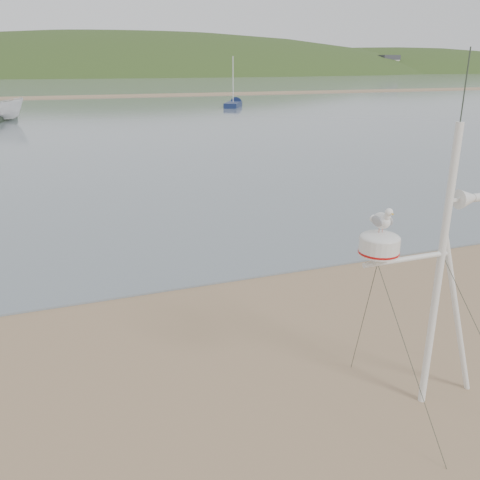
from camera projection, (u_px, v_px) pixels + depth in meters
name	position (u px, v px, depth m)	size (l,w,h in m)	color
ground	(69.00, 450.00, 6.11)	(560.00, 560.00, 0.00)	#896B4F
water	(41.00, 83.00, 122.87)	(560.00, 256.00, 0.04)	slate
sandbar	(42.00, 98.00, 68.00)	(560.00, 7.00, 0.07)	#896B4F
hill_ridge	(90.00, 121.00, 226.59)	(620.00, 180.00, 80.00)	#263A17
far_cottages	(48.00, 65.00, 179.16)	(294.40, 6.30, 8.00)	silver
mast_rig	(430.00, 332.00, 6.58)	(2.03, 2.17, 4.58)	silver
sailboat_blue_far	(235.00, 104.00, 54.81)	(3.83, 5.43, 5.49)	#132045
sailboat_dark_mid	(4.00, 115.00, 42.30)	(3.27, 6.72, 6.51)	black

